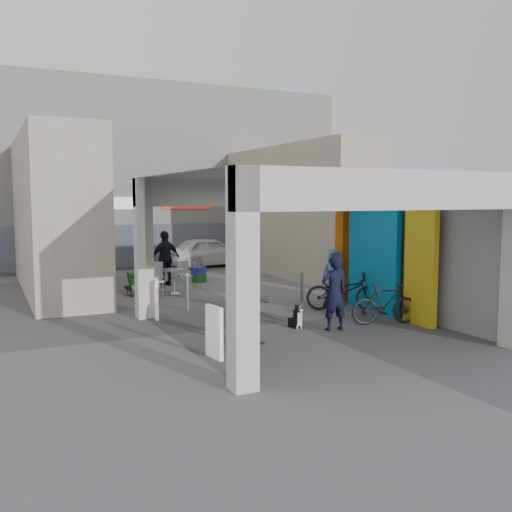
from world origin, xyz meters
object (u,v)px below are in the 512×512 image
cafe_set (168,282)px  man_back_turned (254,305)px  border_collie (297,318)px  bicycle_front (343,291)px  white_van (209,252)px  man_crates (165,258)px  man_elderly (334,275)px  bicycle_rear (385,304)px  man_with_dog (334,293)px  produce_stand (143,285)px

cafe_set → man_back_turned: size_ratio=0.93×
border_collie → bicycle_front: size_ratio=0.30×
white_van → man_crates: bearing=138.4°
border_collie → man_elderly: bearing=30.2°
bicycle_front → bicycle_rear: (-0.07, -1.87, -0.02)m
bicycle_front → bicycle_rear: 1.87m
border_collie → bicycle_rear: size_ratio=0.35×
man_with_dog → man_back_turned: (-2.23, -0.42, -0.02)m
man_with_dog → man_back_turned: bearing=14.8°
cafe_set → man_crates: (0.39, 1.50, 0.61)m
white_van → produce_stand: bearing=137.8°
border_collie → bicycle_rear: 2.20m
cafe_set → produce_stand: bearing=176.2°
man_with_dog → man_elderly: bearing=-119.1°
man_back_turned → border_collie: bearing=29.1°
border_collie → man_back_turned: bearing=-161.2°
man_with_dog → bicycle_front: size_ratio=0.87×
bicycle_front → man_elderly: bearing=6.6°
produce_stand → white_van: bearing=40.2°
man_crates → white_van: size_ratio=0.49×
produce_stand → bicycle_front: size_ratio=0.54×
cafe_set → bicycle_front: bicycle_front is taller
man_with_dog → bicycle_front: man_with_dog is taller
cafe_set → bicycle_front: size_ratio=0.79×
man_with_dog → bicycle_front: bearing=-125.3°
produce_stand → man_with_dog: size_ratio=0.62×
man_with_dog → man_crates: man_crates is taller
bicycle_front → bicycle_rear: bicycle_front is taller
white_van → cafe_set: bearing=143.1°
man_with_dog → man_elderly: (1.98, 3.03, -0.09)m
cafe_set → man_crates: 1.66m
border_collie → man_elderly: man_elderly is taller
man_back_turned → man_crates: bearing=82.5°
cafe_set → man_crates: man_crates is taller
man_elderly → man_back_turned: bearing=-124.0°
border_collie → man_with_dog: man_with_dog is taller
border_collie → white_van: size_ratio=0.15×
bicycle_front → white_van: bearing=26.3°
border_collie → white_van: (2.47, 12.13, 0.42)m
border_collie → cafe_set: bearing=88.5°
man_crates → man_elderly: bearing=107.0°
man_back_turned → white_van: size_ratio=0.44×
man_elderly → produce_stand: bearing=158.1°
produce_stand → bicycle_front: 6.44m
white_van → bicycle_rear: bearing=173.2°
man_back_turned → man_elderly: size_ratio=1.09×
white_van → man_with_dog: bearing=166.7°
cafe_set → man_with_dog: (1.90, -6.69, 0.53)m
man_back_turned → white_van: bearing=70.1°
man_crates → white_van: (3.33, 4.50, -0.29)m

